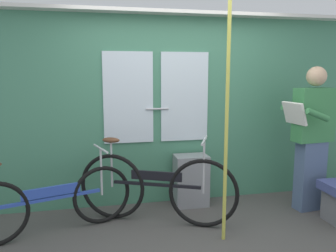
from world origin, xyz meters
The scene contains 7 objects.
ground_plane centered at (0.00, 0.00, -0.02)m, with size 6.47×3.86×0.04m, color #474442.
train_door_wall centered at (-0.01, 1.12, 1.23)m, with size 5.47×0.28×2.37m.
bicycle_near_door centered at (-0.32, 0.50, 0.40)m, with size 1.65×0.80×0.97m.
bicycle_leaning_behind centered at (-1.42, 0.45, 0.35)m, with size 1.64×0.65×0.86m.
passenger_reading_newspaper centered at (1.56, 0.49, 0.91)m, with size 0.60×0.53×1.72m.
trash_bin_by_wall centered at (0.20, 0.91, 0.32)m, with size 0.41×0.28×0.64m, color gray.
handrail_pole centered at (0.27, -0.02, 1.16)m, with size 0.04×0.04×2.33m, color #C6C14C.
Camera 1 is at (-0.94, -3.03, 1.66)m, focal length 36.35 mm.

